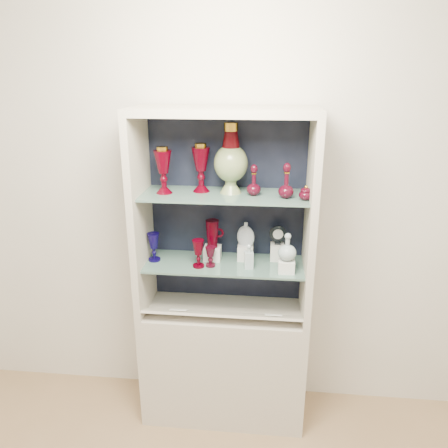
# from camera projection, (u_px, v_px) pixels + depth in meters

# --- Properties ---
(wall_back) EXTENTS (3.50, 0.02, 2.80)m
(wall_back) POSITION_uv_depth(u_px,v_px,m) (228.00, 196.00, 2.64)
(wall_back) COLOR beige
(wall_back) RESTS_ON ground
(cabinet_base) EXTENTS (1.00, 0.40, 0.75)m
(cabinet_base) POSITION_uv_depth(u_px,v_px,m) (224.00, 361.00, 2.78)
(cabinet_base) COLOR beige
(cabinet_base) RESTS_ON ground
(cabinet_back_panel) EXTENTS (0.98, 0.02, 1.15)m
(cabinet_back_panel) POSITION_uv_depth(u_px,v_px,m) (227.00, 210.00, 2.64)
(cabinet_back_panel) COLOR black
(cabinet_back_panel) RESTS_ON cabinet_base
(cabinet_side_left) EXTENTS (0.04, 0.40, 1.15)m
(cabinet_side_left) POSITION_uv_depth(u_px,v_px,m) (141.00, 217.00, 2.50)
(cabinet_side_left) COLOR beige
(cabinet_side_left) RESTS_ON cabinet_base
(cabinet_side_right) EXTENTS (0.04, 0.40, 1.15)m
(cabinet_side_right) POSITION_uv_depth(u_px,v_px,m) (310.00, 223.00, 2.41)
(cabinet_side_right) COLOR beige
(cabinet_side_right) RESTS_ON cabinet_base
(cabinet_top_cap) EXTENTS (1.00, 0.40, 0.04)m
(cabinet_top_cap) POSITION_uv_depth(u_px,v_px,m) (224.00, 111.00, 2.26)
(cabinet_top_cap) COLOR beige
(cabinet_top_cap) RESTS_ON cabinet_side_left
(shelf_lower) EXTENTS (0.92, 0.34, 0.01)m
(shelf_lower) POSITION_uv_depth(u_px,v_px,m) (224.00, 264.00, 2.57)
(shelf_lower) COLOR slate
(shelf_lower) RESTS_ON cabinet_side_left
(shelf_upper) EXTENTS (0.92, 0.34, 0.01)m
(shelf_upper) POSITION_uv_depth(u_px,v_px,m) (224.00, 195.00, 2.43)
(shelf_upper) COLOR slate
(shelf_upper) RESTS_ON cabinet_side_left
(label_ledge) EXTENTS (0.92, 0.17, 0.09)m
(label_ledge) POSITION_uv_depth(u_px,v_px,m) (222.00, 314.00, 2.54)
(label_ledge) COLOR beige
(label_ledge) RESTS_ON cabinet_base
(label_card_0) EXTENTS (0.10, 0.06, 0.03)m
(label_card_0) POSITION_uv_depth(u_px,v_px,m) (273.00, 315.00, 2.50)
(label_card_0) COLOR white
(label_card_0) RESTS_ON label_ledge
(label_card_1) EXTENTS (0.10, 0.06, 0.03)m
(label_card_1) POSITION_uv_depth(u_px,v_px,m) (179.00, 310.00, 2.56)
(label_card_1) COLOR white
(label_card_1) RESTS_ON label_ledge
(pedestal_lamp_left) EXTENTS (0.10, 0.10, 0.26)m
(pedestal_lamp_left) POSITION_uv_depth(u_px,v_px,m) (163.00, 170.00, 2.41)
(pedestal_lamp_left) COLOR #49000D
(pedestal_lamp_left) RESTS_ON shelf_upper
(pedestal_lamp_right) EXTENTS (0.12, 0.12, 0.27)m
(pedestal_lamp_right) POSITION_uv_depth(u_px,v_px,m) (201.00, 168.00, 2.44)
(pedestal_lamp_right) COLOR #49000D
(pedestal_lamp_right) RESTS_ON shelf_upper
(enamel_urn) EXTENTS (0.19, 0.19, 0.39)m
(enamel_urn) POSITION_uv_depth(u_px,v_px,m) (231.00, 158.00, 2.40)
(enamel_urn) COLOR #0D4518
(enamel_urn) RESTS_ON shelf_upper
(ruby_decanter_a) EXTENTS (0.09, 0.09, 0.22)m
(ruby_decanter_a) POSITION_uv_depth(u_px,v_px,m) (287.00, 179.00, 2.32)
(ruby_decanter_a) COLOR #450818
(ruby_decanter_a) RESTS_ON shelf_upper
(ruby_decanter_b) EXTENTS (0.10, 0.10, 0.18)m
(ruby_decanter_b) POSITION_uv_depth(u_px,v_px,m) (254.00, 179.00, 2.37)
(ruby_decanter_b) COLOR #450818
(ruby_decanter_b) RESTS_ON shelf_upper
(lidded_bowl) EXTENTS (0.08, 0.08, 0.08)m
(lidded_bowl) POSITION_uv_depth(u_px,v_px,m) (306.00, 193.00, 2.30)
(lidded_bowl) COLOR #450818
(lidded_bowl) RESTS_ON shelf_upper
(cobalt_goblet) EXTENTS (0.08, 0.08, 0.17)m
(cobalt_goblet) POSITION_uv_depth(u_px,v_px,m) (154.00, 247.00, 2.58)
(cobalt_goblet) COLOR #0D0543
(cobalt_goblet) RESTS_ON shelf_lower
(ruby_goblet_tall) EXTENTS (0.09, 0.09, 0.16)m
(ruby_goblet_tall) POSITION_uv_depth(u_px,v_px,m) (198.00, 253.00, 2.49)
(ruby_goblet_tall) COLOR #49000D
(ruby_goblet_tall) RESTS_ON shelf_lower
(ruby_goblet_small) EXTENTS (0.06, 0.06, 0.12)m
(ruby_goblet_small) POSITION_uv_depth(u_px,v_px,m) (210.00, 257.00, 2.51)
(ruby_goblet_small) COLOR #450818
(ruby_goblet_small) RESTS_ON shelf_lower
(riser_ruby_pitcher) EXTENTS (0.10, 0.10, 0.08)m
(riser_ruby_pitcher) POSITION_uv_depth(u_px,v_px,m) (212.00, 253.00, 2.61)
(riser_ruby_pitcher) COLOR silver
(riser_ruby_pitcher) RESTS_ON shelf_lower
(ruby_pitcher) EXTENTS (0.13, 0.08, 0.17)m
(ruby_pitcher) POSITION_uv_depth(u_px,v_px,m) (212.00, 234.00, 2.56)
(ruby_pitcher) COLOR #49000D
(ruby_pitcher) RESTS_ON riser_ruby_pitcher
(clear_square_bottle) EXTENTS (0.06, 0.06, 0.14)m
(clear_square_bottle) POSITION_uv_depth(u_px,v_px,m) (249.00, 256.00, 2.48)
(clear_square_bottle) COLOR #95A9AE
(clear_square_bottle) RESTS_ON shelf_lower
(riser_flat_flask) EXTENTS (0.09, 0.09, 0.09)m
(riser_flat_flask) POSITION_uv_depth(u_px,v_px,m) (245.00, 252.00, 2.60)
(riser_flat_flask) COLOR silver
(riser_flat_flask) RESTS_ON shelf_lower
(flat_flask) EXTENTS (0.11, 0.07, 0.15)m
(flat_flask) POSITION_uv_depth(u_px,v_px,m) (246.00, 234.00, 2.56)
(flat_flask) COLOR #ADB8C3
(flat_flask) RESTS_ON riser_flat_flask
(riser_clear_round_decanter) EXTENTS (0.09, 0.09, 0.07)m
(riser_clear_round_decanter) POSITION_uv_depth(u_px,v_px,m) (286.00, 266.00, 2.45)
(riser_clear_round_decanter) COLOR silver
(riser_clear_round_decanter) RESTS_ON shelf_lower
(clear_round_decanter) EXTENTS (0.13, 0.13, 0.15)m
(clear_round_decanter) POSITION_uv_depth(u_px,v_px,m) (287.00, 248.00, 2.41)
(clear_round_decanter) COLOR #95A9AE
(clear_round_decanter) RESTS_ON riser_clear_round_decanter
(riser_cameo_medallion) EXTENTS (0.08, 0.08, 0.10)m
(riser_cameo_medallion) POSITION_uv_depth(u_px,v_px,m) (277.00, 252.00, 2.60)
(riser_cameo_medallion) COLOR silver
(riser_cameo_medallion) RESTS_ON shelf_lower
(cameo_medallion) EXTENTS (0.10, 0.04, 0.12)m
(cameo_medallion) POSITION_uv_depth(u_px,v_px,m) (278.00, 235.00, 2.56)
(cameo_medallion) COLOR black
(cameo_medallion) RESTS_ON riser_cameo_medallion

